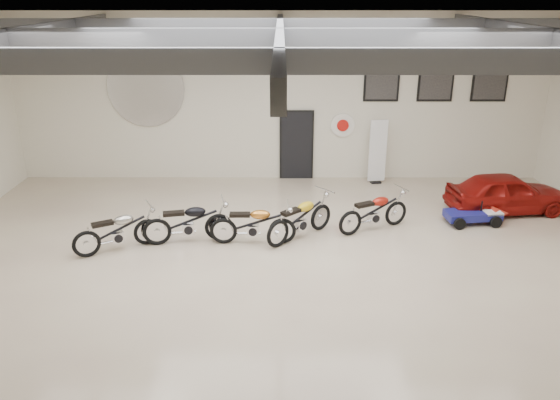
{
  "coord_description": "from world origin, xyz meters",
  "views": [
    {
      "loc": [
        0.02,
        -10.33,
        5.58
      ],
      "look_at": [
        0.0,
        1.2,
        1.1
      ],
      "focal_mm": 35.0,
      "sensor_mm": 36.0,
      "label": 1
    }
  ],
  "objects_px": {
    "motorcycle_silver": "(117,230)",
    "motorcycle_red": "(374,211)",
    "motorcycle_gold": "(253,223)",
    "banner_stand": "(378,152)",
    "go_kart": "(478,212)",
    "motorcycle_yellow": "(300,217)",
    "vintage_car": "(507,193)",
    "motorcycle_black": "(188,222)"
  },
  "relations": [
    {
      "from": "motorcycle_silver",
      "to": "motorcycle_red",
      "type": "relative_size",
      "value": 0.99
    },
    {
      "from": "motorcycle_silver",
      "to": "motorcycle_gold",
      "type": "height_order",
      "value": "motorcycle_gold"
    },
    {
      "from": "banner_stand",
      "to": "go_kart",
      "type": "distance_m",
      "value": 3.77
    },
    {
      "from": "motorcycle_yellow",
      "to": "motorcycle_red",
      "type": "relative_size",
      "value": 1.04
    },
    {
      "from": "motorcycle_red",
      "to": "vintage_car",
      "type": "height_order",
      "value": "vintage_car"
    },
    {
      "from": "banner_stand",
      "to": "motorcycle_yellow",
      "type": "height_order",
      "value": "banner_stand"
    },
    {
      "from": "motorcycle_yellow",
      "to": "banner_stand",
      "type": "bearing_deg",
      "value": 15.44
    },
    {
      "from": "go_kart",
      "to": "motorcycle_black",
      "type": "bearing_deg",
      "value": -177.5
    },
    {
      "from": "motorcycle_black",
      "to": "motorcycle_silver",
      "type": "bearing_deg",
      "value": -175.82
    },
    {
      "from": "banner_stand",
      "to": "motorcycle_silver",
      "type": "relative_size",
      "value": 1.0
    },
    {
      "from": "motorcycle_black",
      "to": "go_kart",
      "type": "xyz_separation_m",
      "value": [
        7.16,
        1.14,
        -0.22
      ]
    },
    {
      "from": "motorcycle_yellow",
      "to": "vintage_car",
      "type": "distance_m",
      "value": 5.77
    },
    {
      "from": "motorcycle_silver",
      "to": "motorcycle_yellow",
      "type": "relative_size",
      "value": 0.95
    },
    {
      "from": "motorcycle_silver",
      "to": "motorcycle_yellow",
      "type": "bearing_deg",
      "value": -19.78
    },
    {
      "from": "vintage_car",
      "to": "motorcycle_silver",
      "type": "bearing_deg",
      "value": 96.72
    },
    {
      "from": "motorcycle_red",
      "to": "banner_stand",
      "type": "bearing_deg",
      "value": 52.83
    },
    {
      "from": "go_kart",
      "to": "motorcycle_yellow",
      "type": "bearing_deg",
      "value": -175.38
    },
    {
      "from": "motorcycle_yellow",
      "to": "motorcycle_gold",
      "type": "bearing_deg",
      "value": 152.58
    },
    {
      "from": "motorcycle_gold",
      "to": "banner_stand",
      "type": "bearing_deg",
      "value": 49.9
    },
    {
      "from": "motorcycle_silver",
      "to": "motorcycle_black",
      "type": "bearing_deg",
      "value": -13.32
    },
    {
      "from": "motorcycle_gold",
      "to": "motorcycle_yellow",
      "type": "height_order",
      "value": "motorcycle_yellow"
    },
    {
      "from": "motorcycle_gold",
      "to": "motorcycle_red",
      "type": "xyz_separation_m",
      "value": [
        2.93,
        0.77,
        -0.0
      ]
    },
    {
      "from": "motorcycle_red",
      "to": "vintage_car",
      "type": "xyz_separation_m",
      "value": [
        3.7,
        1.2,
        0.03
      ]
    },
    {
      "from": "go_kart",
      "to": "vintage_car",
      "type": "distance_m",
      "value": 1.26
    },
    {
      "from": "motorcycle_yellow",
      "to": "motorcycle_red",
      "type": "bearing_deg",
      "value": -28.43
    },
    {
      "from": "motorcycle_black",
      "to": "motorcycle_red",
      "type": "bearing_deg",
      "value": -2.41
    },
    {
      "from": "banner_stand",
      "to": "motorcycle_silver",
      "type": "height_order",
      "value": "banner_stand"
    },
    {
      "from": "motorcycle_yellow",
      "to": "motorcycle_red",
      "type": "height_order",
      "value": "motorcycle_yellow"
    },
    {
      "from": "motorcycle_silver",
      "to": "vintage_car",
      "type": "relative_size",
      "value": 0.62
    },
    {
      "from": "motorcycle_black",
      "to": "motorcycle_red",
      "type": "distance_m",
      "value": 4.5
    },
    {
      "from": "go_kart",
      "to": "vintage_car",
      "type": "xyz_separation_m",
      "value": [
        0.98,
        0.76,
        0.23
      ]
    },
    {
      "from": "motorcycle_black",
      "to": "vintage_car",
      "type": "bearing_deg",
      "value": 1.67
    },
    {
      "from": "banner_stand",
      "to": "motorcycle_yellow",
      "type": "xyz_separation_m",
      "value": [
        -2.46,
        -3.97,
        -0.44
      ]
    },
    {
      "from": "motorcycle_black",
      "to": "vintage_car",
      "type": "relative_size",
      "value": 0.65
    },
    {
      "from": "motorcycle_yellow",
      "to": "motorcycle_silver",
      "type": "bearing_deg",
      "value": 146.4
    },
    {
      "from": "motorcycle_gold",
      "to": "motorcycle_red",
      "type": "distance_m",
      "value": 3.03
    },
    {
      "from": "banner_stand",
      "to": "go_kart",
      "type": "bearing_deg",
      "value": -63.92
    },
    {
      "from": "vintage_car",
      "to": "motorcycle_gold",
      "type": "bearing_deg",
      "value": 99.67
    },
    {
      "from": "motorcycle_yellow",
      "to": "motorcycle_red",
      "type": "xyz_separation_m",
      "value": [
        1.82,
        0.47,
        -0.02
      ]
    },
    {
      "from": "motorcycle_red",
      "to": "go_kart",
      "type": "xyz_separation_m",
      "value": [
        2.72,
        0.43,
        -0.2
      ]
    },
    {
      "from": "motorcycle_black",
      "to": "go_kart",
      "type": "relative_size",
      "value": 1.21
    },
    {
      "from": "motorcycle_yellow",
      "to": "go_kart",
      "type": "height_order",
      "value": "motorcycle_yellow"
    }
  ]
}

